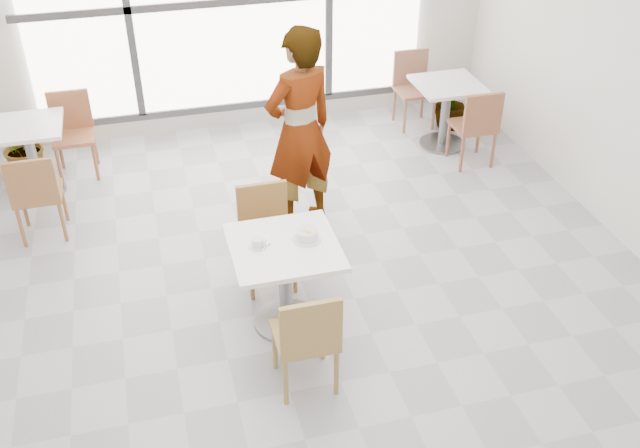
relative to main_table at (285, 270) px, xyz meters
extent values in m
plane|color=#9E9EA5|center=(0.23, 0.14, -0.52)|extent=(7.00, 7.00, 0.00)
plane|color=silver|center=(0.23, 3.64, 0.98)|extent=(6.00, 0.00, 6.00)
cube|color=white|center=(0.23, 3.58, 0.98)|extent=(4.40, 0.04, 2.40)
cube|color=#3F3F42|center=(0.23, 3.55, 0.98)|extent=(4.60, 0.05, 0.08)
cube|color=#3F3F42|center=(-0.87, 3.55, 0.98)|extent=(0.08, 0.05, 2.40)
cube|color=#3F3F42|center=(0.23, 3.55, -0.24)|extent=(4.60, 0.05, 0.08)
cube|color=white|center=(0.00, 0.00, 0.21)|extent=(0.80, 0.80, 0.04)
cylinder|color=gray|center=(0.00, 0.00, -0.17)|extent=(0.10, 0.10, 0.71)
cylinder|color=gray|center=(0.00, 0.00, -0.51)|extent=(0.52, 0.52, 0.03)
cube|color=olive|center=(-0.01, -0.65, -0.09)|extent=(0.42, 0.42, 0.04)
cube|color=olive|center=(-0.01, -0.84, 0.14)|extent=(0.42, 0.04, 0.42)
cylinder|color=olive|center=(0.17, -0.47, -0.32)|extent=(0.04, 0.04, 0.41)
cylinder|color=olive|center=(0.17, -0.83, -0.32)|extent=(0.04, 0.04, 0.41)
cylinder|color=olive|center=(-0.19, -0.47, -0.32)|extent=(0.04, 0.04, 0.41)
cylinder|color=olive|center=(-0.19, -0.83, -0.32)|extent=(0.04, 0.04, 0.41)
cube|color=olive|center=(-0.03, 0.53, -0.09)|extent=(0.42, 0.42, 0.04)
cube|color=olive|center=(-0.03, 0.72, 0.14)|extent=(0.42, 0.04, 0.42)
cylinder|color=olive|center=(-0.21, 0.35, -0.32)|extent=(0.04, 0.04, 0.41)
cylinder|color=olive|center=(-0.21, 0.71, -0.32)|extent=(0.04, 0.04, 0.41)
cylinder|color=olive|center=(0.15, 0.35, -0.32)|extent=(0.04, 0.04, 0.41)
cylinder|color=olive|center=(0.15, 0.71, -0.32)|extent=(0.04, 0.04, 0.41)
cylinder|color=silver|center=(0.18, 0.03, 0.23)|extent=(0.21, 0.21, 0.01)
cylinder|color=silver|center=(0.18, 0.03, 0.27)|extent=(0.16, 0.16, 0.07)
torus|color=silver|center=(0.18, 0.03, 0.31)|extent=(0.16, 0.16, 0.01)
cylinder|color=#C3B782|center=(0.18, 0.03, 0.27)|extent=(0.14, 0.14, 0.05)
cylinder|color=beige|center=(0.22, 0.01, 0.31)|extent=(0.03, 0.03, 0.01)
cylinder|color=#F0E39B|center=(0.16, -0.01, 0.30)|extent=(0.03, 0.03, 0.01)
cylinder|color=beige|center=(0.19, 0.00, 0.31)|extent=(0.03, 0.03, 0.02)
cylinder|color=#EFE49A|center=(0.18, 0.02, 0.31)|extent=(0.03, 0.03, 0.01)
cylinder|color=beige|center=(0.17, 0.04, 0.31)|extent=(0.03, 0.03, 0.02)
cylinder|color=beige|center=(0.15, 0.04, 0.31)|extent=(0.03, 0.03, 0.02)
cylinder|color=#EAE497|center=(0.18, 0.03, 0.30)|extent=(0.03, 0.03, 0.02)
cylinder|color=beige|center=(0.18, 0.02, 0.30)|extent=(0.03, 0.03, 0.02)
cylinder|color=beige|center=(0.22, 0.02, 0.30)|extent=(0.03, 0.03, 0.01)
cylinder|color=beige|center=(0.16, 0.04, 0.30)|extent=(0.03, 0.03, 0.02)
cylinder|color=silver|center=(-0.19, 0.03, 0.23)|extent=(0.13, 0.13, 0.01)
cylinder|color=silver|center=(-0.19, 0.03, 0.27)|extent=(0.08, 0.08, 0.06)
torus|color=silver|center=(-0.15, 0.03, 0.27)|extent=(0.05, 0.01, 0.05)
cylinder|color=black|center=(-0.19, 0.03, 0.29)|extent=(0.07, 0.07, 0.00)
cube|color=#ACADB1|center=(-0.14, 0.01, 0.24)|extent=(0.09, 0.05, 0.00)
sphere|color=#ACADB1|center=(-0.11, 0.03, 0.24)|extent=(0.02, 0.02, 0.02)
imported|color=black|center=(0.46, 1.39, 0.44)|extent=(0.82, 0.68, 1.92)
cube|color=white|center=(-1.99, 2.62, 0.21)|extent=(0.70, 0.70, 0.04)
cylinder|color=gray|center=(-1.99, 2.62, -0.17)|extent=(0.10, 0.10, 0.71)
cylinder|color=gray|center=(-1.99, 2.62, -0.51)|extent=(0.52, 0.52, 0.03)
cube|color=silver|center=(2.40, 2.51, 0.21)|extent=(0.70, 0.70, 0.04)
cylinder|color=slate|center=(2.40, 2.51, -0.17)|extent=(0.10, 0.10, 0.71)
cylinder|color=slate|center=(2.40, 2.51, -0.51)|extent=(0.52, 0.52, 0.03)
cube|color=#915E37|center=(-1.89, 1.81, -0.09)|extent=(0.42, 0.42, 0.04)
cube|color=#915E37|center=(-1.89, 1.62, 0.14)|extent=(0.42, 0.04, 0.42)
cylinder|color=#915E37|center=(-1.71, 1.99, -0.32)|extent=(0.04, 0.04, 0.41)
cylinder|color=#915E37|center=(-1.71, 1.63, -0.32)|extent=(0.04, 0.04, 0.41)
cylinder|color=#915E37|center=(-2.07, 1.99, -0.32)|extent=(0.04, 0.04, 0.41)
cylinder|color=#915E37|center=(-2.07, 1.63, -0.32)|extent=(0.04, 0.04, 0.41)
cube|color=#A05B3B|center=(-1.59, 2.89, -0.09)|extent=(0.42, 0.42, 0.04)
cube|color=#A05B3B|center=(-1.59, 3.08, 0.14)|extent=(0.42, 0.04, 0.42)
cylinder|color=#A05B3B|center=(-1.77, 2.71, -0.32)|extent=(0.04, 0.04, 0.41)
cylinder|color=#A05B3B|center=(-1.77, 3.07, -0.32)|extent=(0.04, 0.04, 0.41)
cylinder|color=#A05B3B|center=(-1.41, 2.71, -0.32)|extent=(0.04, 0.04, 0.41)
cylinder|color=#A05B3B|center=(-1.41, 3.07, -0.32)|extent=(0.04, 0.04, 0.41)
cube|color=brown|center=(2.52, 2.06, -0.09)|extent=(0.42, 0.42, 0.04)
cube|color=brown|center=(2.52, 1.87, 0.14)|extent=(0.42, 0.04, 0.42)
cylinder|color=brown|center=(2.70, 2.24, -0.32)|extent=(0.04, 0.04, 0.41)
cylinder|color=brown|center=(2.70, 1.88, -0.32)|extent=(0.04, 0.04, 0.41)
cylinder|color=brown|center=(2.34, 2.24, -0.32)|extent=(0.04, 0.04, 0.41)
cylinder|color=brown|center=(2.34, 1.88, -0.32)|extent=(0.04, 0.04, 0.41)
cube|color=#97614B|center=(2.26, 3.09, -0.09)|extent=(0.42, 0.42, 0.04)
cube|color=#97614B|center=(2.26, 3.28, 0.14)|extent=(0.42, 0.04, 0.42)
cylinder|color=#97614B|center=(2.08, 2.91, -0.32)|extent=(0.04, 0.04, 0.41)
cylinder|color=#97614B|center=(2.08, 3.27, -0.32)|extent=(0.04, 0.04, 0.41)
cylinder|color=#97614B|center=(2.44, 2.91, -0.32)|extent=(0.04, 0.04, 0.41)
cylinder|color=#97614B|center=(2.44, 3.27, -0.32)|extent=(0.04, 0.04, 0.41)
imported|color=#388339|center=(-2.10, 3.03, -0.18)|extent=(0.75, 0.69, 0.69)
imported|color=#498948|center=(2.65, 2.93, -0.19)|extent=(0.48, 0.48, 0.67)
camera|label=1|loc=(-0.88, -4.28, 3.33)|focal=40.72mm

